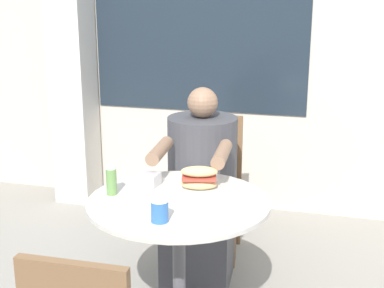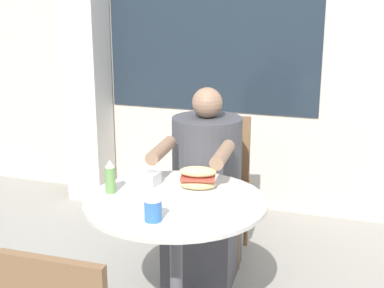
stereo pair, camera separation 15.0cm
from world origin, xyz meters
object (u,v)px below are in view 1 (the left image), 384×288
Objects in this scene: seated_diner at (201,198)px; condiment_bottle at (111,179)px; drink_cup at (160,210)px; sandwich_on_plate at (199,180)px; cafe_table at (179,237)px; diner_chair at (213,172)px.

condiment_bottle is at bearing 62.60° from seated_diner.
condiment_bottle reaches higher than drink_cup.
sandwich_on_plate is 1.23× the size of condiment_bottle.
cafe_table is 0.96× the size of diner_chair.
condiment_bottle is (-0.31, 0.24, 0.03)m from drink_cup.
diner_chair reaches higher than sandwich_on_plate.
drink_cup is 0.62× the size of condiment_bottle.
drink_cup is 0.39m from condiment_bottle.
drink_cup reaches higher than cafe_table.
seated_diner is at bearing 87.21° from diner_chair.
diner_chair is 5.44× the size of condiment_bottle.
diner_chair is 8.82× the size of drink_cup.
condiment_bottle reaches higher than sandwich_on_plate.
cafe_table is 0.63m from seated_diner.
seated_diner is (-0.05, 0.62, -0.05)m from cafe_table.
seated_diner reaches higher than diner_chair.
diner_chair is at bearing 98.35° from sandwich_on_plate.
condiment_bottle is (-0.38, -0.15, 0.02)m from sandwich_on_plate.
sandwich_on_plate is at bearing 98.63° from seated_diner.
seated_diner is at bearing 93.01° from drink_cup.
drink_cup is at bearing 88.52° from seated_diner.
sandwich_on_plate is (0.11, -0.48, 0.29)m from seated_diner.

